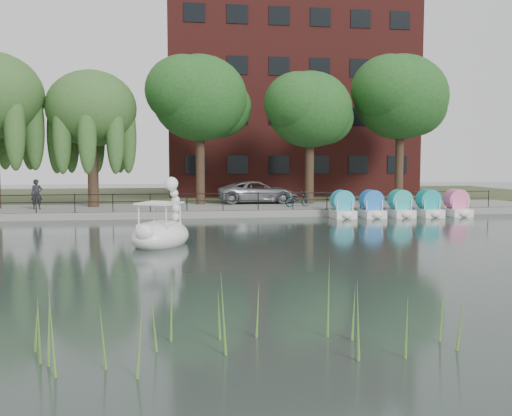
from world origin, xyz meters
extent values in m
plane|color=#37443F|center=(0.00, 0.00, 0.00)|extent=(120.00, 120.00, 0.00)
cube|color=gray|center=(0.00, 16.00, 0.20)|extent=(40.00, 6.00, 0.40)
cube|color=gray|center=(0.00, 13.05, 0.20)|extent=(40.00, 0.25, 0.40)
cube|color=#47512D|center=(0.00, 30.00, 0.18)|extent=(60.00, 22.00, 0.36)
cylinder|color=black|center=(0.00, 13.25, 1.35)|extent=(32.00, 0.04, 0.04)
cylinder|color=black|center=(0.00, 13.25, 0.95)|extent=(32.00, 0.04, 0.04)
cylinder|color=black|center=(0.00, 13.25, 0.90)|extent=(0.05, 0.05, 1.00)
cube|color=#4C1E16|center=(7.00, 30.00, 9.36)|extent=(20.00, 10.00, 18.00)
cylinder|color=#473323|center=(-7.50, 17.00, 2.30)|extent=(0.60, 0.60, 3.80)
ellipsoid|color=#476E32|center=(-7.50, 17.00, 6.29)|extent=(5.32, 5.32, 4.52)
cylinder|color=#473323|center=(-1.00, 18.00, 2.65)|extent=(0.60, 0.60, 4.50)
ellipsoid|color=#2B6727|center=(-1.00, 18.00, 7.10)|extent=(6.00, 6.00, 5.10)
cylinder|color=#473323|center=(6.00, 17.50, 2.42)|extent=(0.60, 0.60, 4.05)
ellipsoid|color=#2B6727|center=(6.00, 17.50, 6.43)|extent=(5.40, 5.40, 4.59)
cylinder|color=#473323|center=(12.50, 18.50, 2.76)|extent=(0.60, 0.60, 4.72)
ellipsoid|color=#2B6727|center=(12.50, 18.50, 7.44)|extent=(6.30, 6.30, 5.36)
imported|color=gray|center=(2.75, 18.31, 1.23)|extent=(2.78, 5.98, 1.66)
imported|color=gray|center=(4.70, 15.17, 0.90)|extent=(1.14, 1.82, 1.00)
imported|color=black|center=(-10.45, 15.50, 1.39)|extent=(0.84, 0.70, 1.98)
ellipsoid|color=white|center=(-3.26, 3.28, 0.33)|extent=(2.99, 3.53, 0.67)
cube|color=white|center=(-3.31, 3.18, 0.67)|extent=(1.68, 1.73, 0.33)
cube|color=white|center=(-3.28, 3.23, 1.59)|extent=(1.90, 1.95, 0.07)
ellipsoid|color=white|center=(-3.80, 2.12, 0.61)|extent=(0.87, 0.79, 0.62)
sphere|color=white|center=(-2.84, 4.19, 2.29)|extent=(0.54, 0.54, 0.54)
cone|color=black|center=(-2.69, 4.51, 2.25)|extent=(0.32, 0.36, 0.22)
cylinder|color=yellow|center=(-2.75, 4.37, 2.26)|extent=(0.31, 0.22, 0.29)
cube|color=white|center=(6.61, 12.16, 0.22)|extent=(1.15, 1.70, 0.44)
cylinder|color=#29A7C6|center=(6.61, 12.26, 0.95)|extent=(0.90, 1.20, 0.90)
cube|color=white|center=(8.31, 12.16, 0.22)|extent=(1.15, 1.70, 0.44)
cylinder|color=blue|center=(8.31, 12.26, 0.95)|extent=(0.90, 1.20, 0.90)
cube|color=white|center=(10.01, 12.16, 0.22)|extent=(1.15, 1.70, 0.44)
cylinder|color=#2AAFAE|center=(10.01, 12.26, 0.95)|extent=(0.90, 1.20, 0.90)
cube|color=white|center=(11.71, 12.16, 0.22)|extent=(1.15, 1.70, 0.44)
cylinder|color=teal|center=(11.71, 12.26, 0.95)|extent=(0.90, 1.20, 0.90)
cube|color=white|center=(13.41, 12.16, 0.22)|extent=(1.15, 1.70, 0.44)
cylinder|color=pink|center=(13.41, 12.26, 0.95)|extent=(0.90, 1.20, 0.90)
camera|label=1|loc=(-2.83, -18.43, 3.21)|focal=40.00mm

